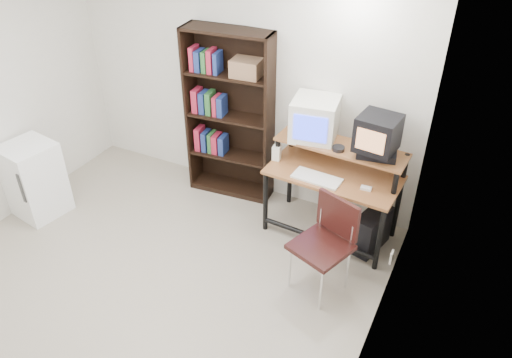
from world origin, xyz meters
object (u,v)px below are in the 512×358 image
at_px(crt_tv, 378,133).
at_px(bookshelf, 231,114).
at_px(crt_monitor, 315,119).
at_px(mini_fridge, 35,180).
at_px(pc_tower, 372,230).
at_px(school_chair, 327,236).
at_px(computer_desk, 334,176).

distance_m(crt_tv, bookshelf, 1.67).
relative_size(crt_monitor, mini_fridge, 0.60).
xyz_separation_m(crt_monitor, pc_tower, (0.76, -0.22, -0.97)).
height_order(crt_tv, bookshelf, bookshelf).
bearing_deg(mini_fridge, crt_tv, 28.91).
bearing_deg(school_chair, crt_monitor, 138.96).
relative_size(crt_tv, bookshelf, 0.21).
distance_m(pc_tower, school_chair, 0.82).
relative_size(crt_monitor, school_chair, 0.55).
xyz_separation_m(crt_monitor, bookshelf, (-1.00, 0.09, -0.20)).
bearing_deg(bookshelf, school_chair, -38.98).
bearing_deg(crt_monitor, computer_desk, -37.54).
bearing_deg(crt_monitor, mini_fridge, -163.40).
distance_m(school_chair, bookshelf, 1.85).
xyz_separation_m(crt_tv, pc_tower, (0.11, -0.12, -1.01)).
distance_m(computer_desk, mini_fridge, 3.18).
bearing_deg(computer_desk, crt_tv, 14.67).
relative_size(crt_tv, mini_fridge, 0.47).
bearing_deg(school_chair, pc_tower, 90.17).
height_order(crt_monitor, bookshelf, bookshelf).
xyz_separation_m(computer_desk, school_chair, (0.21, -0.75, -0.14)).
relative_size(computer_desk, school_chair, 1.46).
height_order(crt_monitor, mini_fridge, crt_monitor).
bearing_deg(pc_tower, mini_fridge, -148.79).
xyz_separation_m(crt_tv, mini_fridge, (-3.31, -1.17, -0.80)).
height_order(computer_desk, crt_monitor, crt_monitor).
bearing_deg(computer_desk, mini_fridge, -156.50).
xyz_separation_m(pc_tower, bookshelf, (-1.75, 0.31, 0.76)).
height_order(computer_desk, crt_tv, crt_tv).
height_order(crt_tv, pc_tower, crt_tv).
bearing_deg(pc_tower, bookshelf, -175.64).
distance_m(crt_monitor, crt_tv, 0.65).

